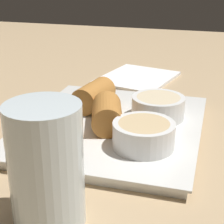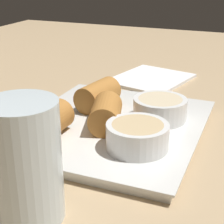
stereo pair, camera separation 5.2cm
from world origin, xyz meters
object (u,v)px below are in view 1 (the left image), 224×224
(serving_plate, at_px, (112,127))
(spoon, at_px, (13,119))
(dipping_bowl_near, at_px, (158,106))
(dipping_bowl_far, at_px, (144,134))
(napkin, at_px, (137,78))
(drinking_glass, at_px, (46,166))

(serving_plate, xyz_separation_m, spoon, (0.01, -0.15, -0.00))
(serving_plate, distance_m, dipping_bowl_near, 0.07)
(serving_plate, height_order, spoon, same)
(dipping_bowl_far, bearing_deg, napkin, -166.11)
(dipping_bowl_near, height_order, drinking_glass, drinking_glass)
(serving_plate, xyz_separation_m, dipping_bowl_near, (-0.04, 0.06, 0.02))
(dipping_bowl_near, bearing_deg, napkin, -160.12)
(dipping_bowl_near, xyz_separation_m, dipping_bowl_far, (0.10, -0.00, 0.00))
(serving_plate, height_order, napkin, serving_plate)
(dipping_bowl_far, relative_size, drinking_glass, 0.65)
(dipping_bowl_near, xyz_separation_m, drinking_glass, (0.24, -0.06, 0.03))
(dipping_bowl_far, bearing_deg, dipping_bowl_near, 179.07)
(dipping_bowl_far, bearing_deg, spoon, -103.14)
(dipping_bowl_far, bearing_deg, drinking_glass, -22.64)
(dipping_bowl_near, bearing_deg, serving_plate, -57.50)
(spoon, height_order, napkin, spoon)
(dipping_bowl_near, relative_size, napkin, 0.42)
(dipping_bowl_near, distance_m, spoon, 0.22)
(spoon, bearing_deg, dipping_bowl_far, 76.86)
(serving_plate, relative_size, drinking_glass, 2.40)
(napkin, relative_size, drinking_glass, 1.55)
(dipping_bowl_near, bearing_deg, drinking_glass, -14.37)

